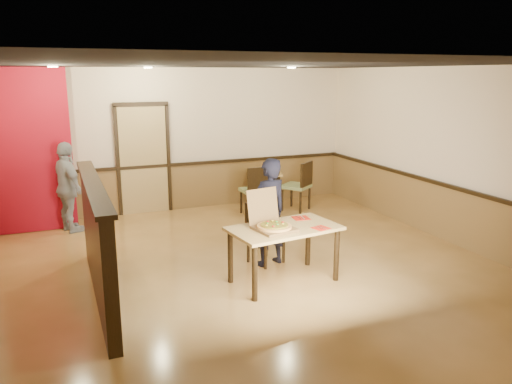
% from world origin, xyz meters
% --- Properties ---
extents(floor, '(7.00, 7.00, 0.00)m').
position_xyz_m(floor, '(0.00, 0.00, 0.00)').
color(floor, tan).
rests_on(floor, ground).
extents(ceiling, '(7.00, 7.00, 0.00)m').
position_xyz_m(ceiling, '(0.00, 0.00, 2.80)').
color(ceiling, black).
rests_on(ceiling, wall_back).
extents(wall_back, '(7.00, 0.00, 7.00)m').
position_xyz_m(wall_back, '(0.00, 3.50, 1.40)').
color(wall_back, '#F5DEBF').
rests_on(wall_back, floor).
extents(wall_right, '(0.00, 7.00, 7.00)m').
position_xyz_m(wall_right, '(3.50, 0.00, 1.40)').
color(wall_right, '#F5DEBF').
rests_on(wall_right, floor).
extents(wainscot_back, '(7.00, 0.04, 0.90)m').
position_xyz_m(wainscot_back, '(0.00, 3.47, 0.45)').
color(wainscot_back, brown).
rests_on(wainscot_back, floor).
extents(chair_rail_back, '(7.00, 0.06, 0.06)m').
position_xyz_m(chair_rail_back, '(0.00, 3.45, 0.92)').
color(chair_rail_back, black).
rests_on(chair_rail_back, wall_back).
extents(wainscot_right, '(0.04, 7.00, 0.90)m').
position_xyz_m(wainscot_right, '(3.47, 0.00, 0.45)').
color(wainscot_right, brown).
rests_on(wainscot_right, floor).
extents(chair_rail_right, '(0.06, 7.00, 0.06)m').
position_xyz_m(chair_rail_right, '(3.45, 0.00, 0.92)').
color(chair_rail_right, black).
rests_on(chair_rail_right, wall_right).
extents(back_door, '(0.90, 0.06, 2.10)m').
position_xyz_m(back_door, '(-0.80, 3.46, 1.05)').
color(back_door, tan).
rests_on(back_door, wall_back).
extents(booth_partition, '(0.20, 3.10, 1.44)m').
position_xyz_m(booth_partition, '(-2.00, -0.20, 0.74)').
color(booth_partition, black).
rests_on(booth_partition, floor).
extents(red_accent_panel, '(1.60, 0.20, 2.78)m').
position_xyz_m(red_accent_panel, '(-2.90, 3.00, 1.40)').
color(red_accent_panel, '#A00B1D').
rests_on(red_accent_panel, floor).
extents(spot_a, '(0.14, 0.14, 0.02)m').
position_xyz_m(spot_a, '(-2.30, 1.80, 2.78)').
color(spot_a, beige).
rests_on(spot_a, ceiling).
extents(spot_b, '(0.14, 0.14, 0.02)m').
position_xyz_m(spot_b, '(-0.80, 2.50, 2.78)').
color(spot_b, beige).
rests_on(spot_b, ceiling).
extents(spot_c, '(0.14, 0.14, 0.02)m').
position_xyz_m(spot_c, '(1.40, 1.50, 2.78)').
color(spot_c, beige).
rests_on(spot_c, ceiling).
extents(main_table, '(1.50, 0.98, 0.75)m').
position_xyz_m(main_table, '(0.28, -0.64, 0.64)').
color(main_table, tan).
rests_on(main_table, floor).
extents(diner_chair, '(0.57, 0.57, 0.89)m').
position_xyz_m(diner_chair, '(0.31, 0.14, 0.49)').
color(diner_chair, olive).
rests_on(diner_chair, floor).
extents(side_chair_left, '(0.49, 0.49, 0.97)m').
position_xyz_m(side_chair_left, '(1.14, 2.43, 0.53)').
color(side_chair_left, olive).
rests_on(side_chair_left, floor).
extents(side_chair_right, '(0.69, 0.69, 0.99)m').
position_xyz_m(side_chair_right, '(2.08, 2.44, 0.54)').
color(side_chair_right, olive).
rests_on(side_chair_right, floor).
extents(side_table, '(0.83, 0.83, 0.71)m').
position_xyz_m(side_table, '(1.58, 3.05, 0.54)').
color(side_table, tan).
rests_on(side_table, floor).
extents(diner, '(0.64, 0.49, 1.55)m').
position_xyz_m(diner, '(0.35, -0.00, 0.78)').
color(diner, black).
rests_on(diner, floor).
extents(passerby, '(0.70, 1.00, 1.57)m').
position_xyz_m(passerby, '(-2.23, 2.70, 0.78)').
color(passerby, '#95969D').
rests_on(passerby, floor).
extents(pizza_box, '(0.55, 0.61, 0.48)m').
position_xyz_m(pizza_box, '(0.10, -0.66, 0.81)').
color(pizza_box, brown).
rests_on(pizza_box, main_table).
extents(pizza, '(0.52, 0.52, 0.03)m').
position_xyz_m(pizza, '(0.11, -0.71, 0.80)').
color(pizza, tan).
rests_on(pizza, pizza_box).
extents(napkin_near, '(0.24, 0.24, 0.01)m').
position_xyz_m(napkin_near, '(0.70, -0.86, 0.75)').
color(napkin_near, red).
rests_on(napkin_near, main_table).
extents(napkin_far, '(0.24, 0.24, 0.01)m').
position_xyz_m(napkin_far, '(0.67, -0.36, 0.75)').
color(napkin_far, red).
rests_on(napkin_far, main_table).
extents(condiment, '(0.07, 0.07, 0.17)m').
position_xyz_m(condiment, '(1.54, 3.00, 0.80)').
color(condiment, brown).
rests_on(condiment, side_table).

